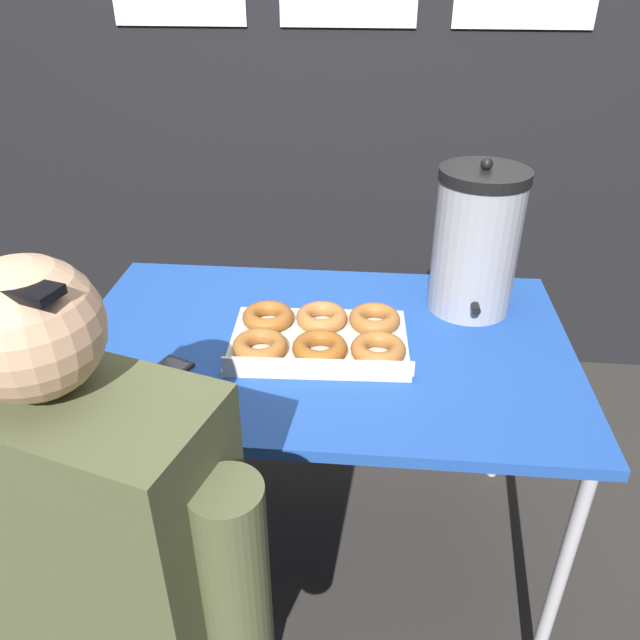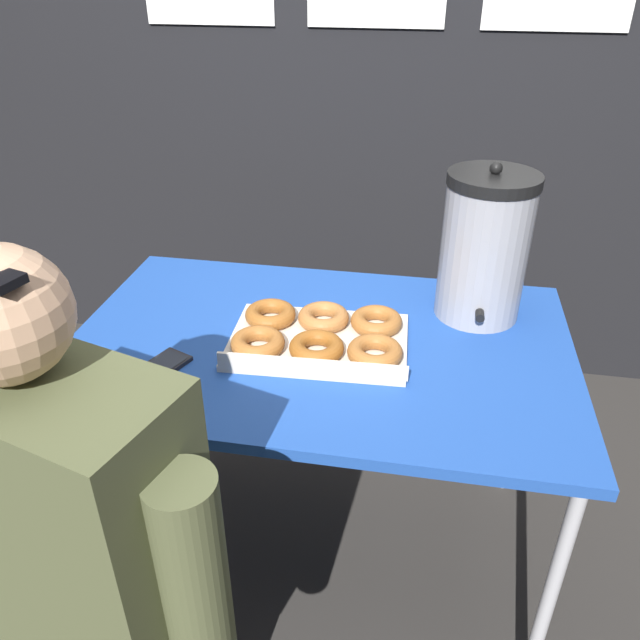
# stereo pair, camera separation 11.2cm
# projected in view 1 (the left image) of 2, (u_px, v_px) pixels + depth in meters

# --- Properties ---
(ground_plane) EXTENTS (12.00, 12.00, 0.00)m
(ground_plane) POSITION_uv_depth(u_px,v_px,m) (320.00, 543.00, 1.90)
(ground_plane) COLOR #2D2B28
(back_wall) EXTENTS (6.00, 0.11, 2.44)m
(back_wall) POSITION_uv_depth(u_px,v_px,m) (348.00, 57.00, 2.23)
(back_wall) COLOR black
(back_wall) RESTS_ON ground
(folding_table) EXTENTS (1.22, 0.78, 0.73)m
(folding_table) POSITION_uv_depth(u_px,v_px,m) (320.00, 358.00, 1.55)
(folding_table) COLOR #1E479E
(folding_table) RESTS_ON ground
(donut_box) EXTENTS (0.45, 0.32, 0.05)m
(donut_box) POSITION_uv_depth(u_px,v_px,m) (320.00, 336.00, 1.49)
(donut_box) COLOR beige
(donut_box) RESTS_ON folding_table
(coffee_urn) EXTENTS (0.22, 0.25, 0.40)m
(coffee_urn) POSITION_uv_depth(u_px,v_px,m) (476.00, 241.00, 1.58)
(coffee_urn) COLOR #939399
(coffee_urn) RESTS_ON folding_table
(cell_phone) EXTENTS (0.12, 0.16, 0.01)m
(cell_phone) POSITION_uv_depth(u_px,v_px,m) (162.00, 376.00, 1.39)
(cell_phone) COLOR black
(cell_phone) RESTS_ON folding_table
(person_seated) EXTENTS (0.61, 0.35, 1.24)m
(person_seated) POSITION_uv_depth(u_px,v_px,m) (107.00, 607.00, 1.07)
(person_seated) COLOR #33332D
(person_seated) RESTS_ON ground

